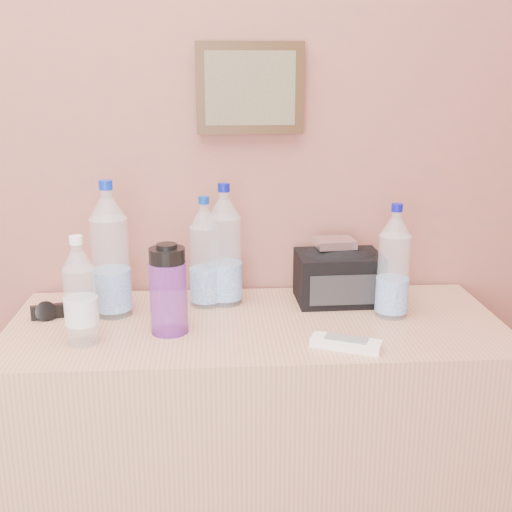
{
  "coord_description": "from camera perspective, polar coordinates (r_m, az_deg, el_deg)",
  "views": [
    {
      "loc": [
        0.42,
        0.14,
        1.44
      ],
      "look_at": [
        0.52,
        1.71,
        0.99
      ],
      "focal_mm": 45.0,
      "sensor_mm": 36.0,
      "label": 1
    }
  ],
  "objects": [
    {
      "name": "nalgene_bottle",
      "position": [
        1.61,
        -7.8,
        -2.96
      ],
      "size": [
        0.09,
        0.09,
        0.23
      ],
      "rotation": [
        0.0,
        0.0,
        0.17
      ],
      "color": "purple",
      "rests_on": "dresser"
    },
    {
      "name": "picture_frame",
      "position": [
        1.84,
        -0.54,
        14.68
      ],
      "size": [
        0.3,
        0.03,
        0.25
      ],
      "primitive_type": null,
      "color": "#382311",
      "rests_on": "room_shell"
    },
    {
      "name": "ac_remote",
      "position": [
        1.55,
        8.0,
        -7.72
      ],
      "size": [
        0.17,
        0.12,
        0.02
      ],
      "primitive_type": "cube",
      "rotation": [
        0.0,
        0.0,
        -0.41
      ],
      "color": "white",
      "rests_on": "dresser"
    },
    {
      "name": "sunglasses",
      "position": [
        1.8,
        -17.08,
        -4.64
      ],
      "size": [
        0.16,
        0.09,
        0.04
      ],
      "primitive_type": null,
      "rotation": [
        0.0,
        0.0,
        0.28
      ],
      "color": "black",
      "rests_on": "dresser"
    },
    {
      "name": "pet_small",
      "position": [
        1.59,
        -15.34,
        -3.52
      ],
      "size": [
        0.08,
        0.08,
        0.27
      ],
      "rotation": [
        0.0,
        0.0,
        0.28
      ],
      "color": "silver",
      "rests_on": "dresser"
    },
    {
      "name": "foil_packet",
      "position": [
        1.82,
        6.99,
        1.17
      ],
      "size": [
        0.12,
        0.1,
        0.02
      ],
      "primitive_type": "cube",
      "rotation": [
        0.0,
        0.0,
        0.1
      ],
      "color": "silver",
      "rests_on": "toiletry_bag"
    },
    {
      "name": "pet_large_d",
      "position": [
        1.74,
        12.12,
        -0.98
      ],
      "size": [
        0.08,
        0.08,
        0.31
      ],
      "rotation": [
        0.0,
        0.0,
        0.29
      ],
      "color": "silver",
      "rests_on": "dresser"
    },
    {
      "name": "pet_large_c",
      "position": [
        1.78,
        -4.55,
        -0.16
      ],
      "size": [
        0.08,
        0.08,
        0.31
      ],
      "rotation": [
        0.0,
        0.0,
        -0.4
      ],
      "color": "silver",
      "rests_on": "dresser"
    },
    {
      "name": "dresser",
      "position": [
        1.89,
        -0.0,
        -17.35
      ],
      "size": [
        1.3,
        0.54,
        0.81
      ],
      "primitive_type": "cube",
      "color": "tan",
      "rests_on": "ground"
    },
    {
      "name": "pet_large_a",
      "position": [
        1.74,
        -12.83,
        -0.06
      ],
      "size": [
        0.1,
        0.1,
        0.37
      ],
      "rotation": [
        0.0,
        0.0,
        -0.37
      ],
      "color": "white",
      "rests_on": "dresser"
    },
    {
      "name": "toiletry_bag",
      "position": [
        1.84,
        7.32,
        -1.61
      ],
      "size": [
        0.24,
        0.18,
        0.16
      ],
      "primitive_type": null,
      "rotation": [
        0.0,
        0.0,
        0.03
      ],
      "color": "black",
      "rests_on": "dresser"
    },
    {
      "name": "pet_large_b",
      "position": [
        1.79,
        -2.81,
        0.42
      ],
      "size": [
        0.09,
        0.09,
        0.34
      ],
      "rotation": [
        0.0,
        0.0,
        -0.12
      ],
      "color": "#C7E3FD",
      "rests_on": "dresser"
    }
  ]
}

